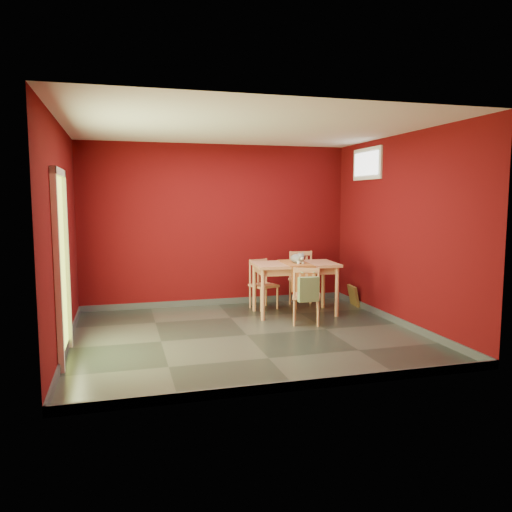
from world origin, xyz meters
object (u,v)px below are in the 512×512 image
object	(u,v)px
dining_table	(295,269)
cat	(297,257)
tote_bag	(308,289)
chair_far_right	(303,278)
chair_near	(306,295)
chair_far_left	(262,284)
picture_frame	(353,296)

from	to	relation	value
dining_table	cat	world-z (taller)	cat
dining_table	tote_bag	xyz separation A→B (m)	(-0.11, -0.86, -0.16)
chair_far_right	cat	world-z (taller)	cat
chair_near	cat	xyz separation A→B (m)	(0.08, 0.61, 0.48)
chair_near	chair_far_left	bearing A→B (deg)	104.96
chair_near	tote_bag	size ratio (longest dim) A/B	2.04
dining_table	tote_bag	bearing A→B (deg)	-97.11
tote_bag	chair_far_left	bearing A→B (deg)	100.98
picture_frame	chair_far_left	bearing A→B (deg)	171.67
tote_bag	picture_frame	xyz separation A→B (m)	(1.27, 1.16, -0.38)
tote_bag	cat	xyz separation A→B (m)	(0.13, 0.81, 0.36)
dining_table	tote_bag	distance (m)	0.88
picture_frame	dining_table	bearing A→B (deg)	-165.70
dining_table	chair_far_right	distance (m)	0.67
chair_far_left	cat	world-z (taller)	cat
chair_far_right	chair_near	world-z (taller)	chair_far_right
chair_near	tote_bag	world-z (taller)	chair_near
chair_near	picture_frame	size ratio (longest dim) A/B	2.39
dining_table	chair_far_left	xyz separation A→B (m)	(-0.38, 0.52, -0.29)
chair_far_left	cat	distance (m)	0.85
cat	chair_far_left	bearing A→B (deg)	136.96
dining_table	chair_far_right	xyz separation A→B (m)	(0.34, 0.53, -0.24)
dining_table	cat	bearing A→B (deg)	-66.30
dining_table	cat	distance (m)	0.21
chair_far_right	tote_bag	bearing A→B (deg)	-107.76
chair_near	cat	distance (m)	0.78
dining_table	chair_far_left	bearing A→B (deg)	125.80
tote_bag	cat	distance (m)	0.90
chair_far_left	picture_frame	world-z (taller)	chair_far_left
chair_near	picture_frame	xyz separation A→B (m)	(1.22, 0.96, -0.26)
tote_bag	dining_table	bearing A→B (deg)	82.89
dining_table	tote_bag	world-z (taller)	dining_table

